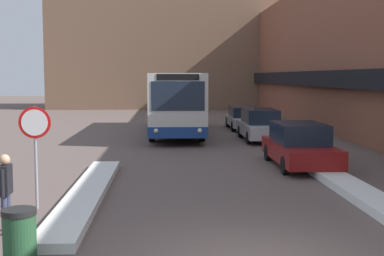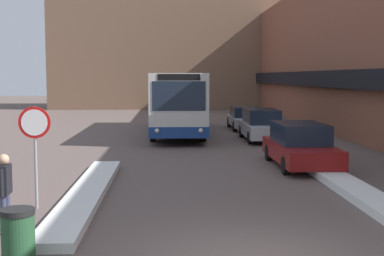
{
  "view_description": "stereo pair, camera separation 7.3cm",
  "coord_description": "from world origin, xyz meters",
  "px_view_note": "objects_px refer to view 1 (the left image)",
  "views": [
    {
      "loc": [
        -1.51,
        -8.77,
        3.18
      ],
      "look_at": [
        -0.78,
        6.11,
        1.74
      ],
      "focal_mm": 50.0,
      "sensor_mm": 36.0,
      "label": 1
    },
    {
      "loc": [
        -1.44,
        -8.77,
        3.18
      ],
      "look_at": [
        -0.78,
        6.11,
        1.74
      ],
      "focal_mm": 50.0,
      "sensor_mm": 36.0,
      "label": 2
    }
  ],
  "objects_px": {
    "pedestrian": "(5,186)",
    "trash_bin": "(20,236)",
    "parked_car_back": "(244,118)",
    "stop_sign": "(35,135)",
    "parked_car_front": "(299,145)",
    "parked_car_middle": "(260,125)",
    "city_bus": "(175,101)"
  },
  "relations": [
    {
      "from": "pedestrian",
      "to": "trash_bin",
      "type": "distance_m",
      "value": 2.05
    },
    {
      "from": "trash_bin",
      "to": "parked_car_back",
      "type": "bearing_deg",
      "value": 72.7
    },
    {
      "from": "pedestrian",
      "to": "stop_sign",
      "type": "bearing_deg",
      "value": 174.73
    },
    {
      "from": "parked_car_front",
      "to": "parked_car_back",
      "type": "height_order",
      "value": "parked_car_front"
    },
    {
      "from": "parked_car_back",
      "to": "stop_sign",
      "type": "bearing_deg",
      "value": -112.09
    },
    {
      "from": "parked_car_middle",
      "to": "trash_bin",
      "type": "xyz_separation_m",
      "value": [
        -7.2,
        -17.39,
        -0.28
      ]
    },
    {
      "from": "parked_car_back",
      "to": "pedestrian",
      "type": "height_order",
      "value": "pedestrian"
    },
    {
      "from": "parked_car_middle",
      "to": "parked_car_back",
      "type": "height_order",
      "value": "parked_car_middle"
    },
    {
      "from": "parked_car_middle",
      "to": "parked_car_back",
      "type": "distance_m",
      "value": 5.72
    },
    {
      "from": "stop_sign",
      "to": "pedestrian",
      "type": "xyz_separation_m",
      "value": [
        -0.14,
        -2.0,
        -0.82
      ]
    },
    {
      "from": "pedestrian",
      "to": "parked_car_middle",
      "type": "bearing_deg",
      "value": 151.54
    },
    {
      "from": "city_bus",
      "to": "pedestrian",
      "type": "xyz_separation_m",
      "value": [
        -3.79,
        -18.98,
        -0.82
      ]
    },
    {
      "from": "parked_car_back",
      "to": "trash_bin",
      "type": "distance_m",
      "value": 24.21
    },
    {
      "from": "city_bus",
      "to": "parked_car_front",
      "type": "xyz_separation_m",
      "value": [
        4.17,
        -11.28,
        -1.03
      ]
    },
    {
      "from": "city_bus",
      "to": "parked_car_back",
      "type": "height_order",
      "value": "city_bus"
    },
    {
      "from": "city_bus",
      "to": "pedestrian",
      "type": "bearing_deg",
      "value": -101.29
    },
    {
      "from": "parked_car_back",
      "to": "pedestrian",
      "type": "xyz_separation_m",
      "value": [
        -7.96,
        -21.28,
        0.29
      ]
    },
    {
      "from": "city_bus",
      "to": "trash_bin",
      "type": "distance_m",
      "value": 21.07
    },
    {
      "from": "city_bus",
      "to": "parked_car_front",
      "type": "bearing_deg",
      "value": -69.7
    },
    {
      "from": "parked_car_middle",
      "to": "trash_bin",
      "type": "distance_m",
      "value": 18.83
    },
    {
      "from": "city_bus",
      "to": "trash_bin",
      "type": "relative_size",
      "value": 13.05
    },
    {
      "from": "city_bus",
      "to": "pedestrian",
      "type": "relative_size",
      "value": 7.64
    },
    {
      "from": "parked_car_middle",
      "to": "pedestrian",
      "type": "relative_size",
      "value": 2.93
    },
    {
      "from": "parked_car_middle",
      "to": "stop_sign",
      "type": "bearing_deg",
      "value": -119.98
    },
    {
      "from": "parked_car_middle",
      "to": "trash_bin",
      "type": "relative_size",
      "value": 5.0
    },
    {
      "from": "stop_sign",
      "to": "trash_bin",
      "type": "xyz_separation_m",
      "value": [
        0.63,
        -3.83,
        -1.32
      ]
    },
    {
      "from": "parked_car_front",
      "to": "trash_bin",
      "type": "bearing_deg",
      "value": -127.08
    },
    {
      "from": "city_bus",
      "to": "parked_car_middle",
      "type": "relative_size",
      "value": 2.61
    },
    {
      "from": "parked_car_front",
      "to": "trash_bin",
      "type": "xyz_separation_m",
      "value": [
        -7.2,
        -9.53,
        -0.28
      ]
    },
    {
      "from": "stop_sign",
      "to": "parked_car_front",
      "type": "bearing_deg",
      "value": 36.05
    },
    {
      "from": "parked_car_front",
      "to": "trash_bin",
      "type": "height_order",
      "value": "parked_car_front"
    },
    {
      "from": "city_bus",
      "to": "parked_car_front",
      "type": "relative_size",
      "value": 2.61
    }
  ]
}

